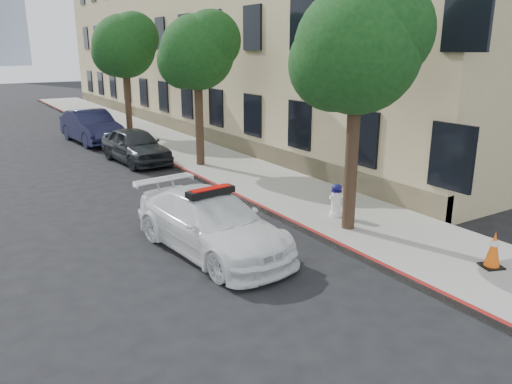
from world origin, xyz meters
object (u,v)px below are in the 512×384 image
object	(u,v)px
traffic_cone	(494,250)
parked_car_mid	(135,145)
parked_car_far	(91,127)
police_car	(211,223)
fire_hydrant	(336,200)

from	to	relation	value
traffic_cone	parked_car_mid	bearing A→B (deg)	100.85
traffic_cone	parked_car_far	bearing A→B (deg)	98.86
police_car	fire_hydrant	size ratio (longest dim) A/B	5.45
traffic_cone	police_car	bearing A→B (deg)	136.00
parked_car_far	traffic_cone	world-z (taller)	parked_car_far
parked_car_mid	police_car	bearing A→B (deg)	-103.99
police_car	traffic_cone	size ratio (longest dim) A/B	6.24
parked_car_mid	parked_car_far	size ratio (longest dim) A/B	0.86
parked_car_mid	traffic_cone	distance (m)	13.62
parked_car_mid	traffic_cone	xyz separation A→B (m)	(2.56, -13.38, -0.15)
fire_hydrant	traffic_cone	xyz separation A→B (m)	(0.54, -4.00, -0.05)
police_car	parked_car_far	bearing A→B (deg)	78.71
parked_car_far	fire_hydrant	xyz separation A→B (m)	(2.35, -14.54, -0.19)
parked_car_mid	parked_car_far	bearing A→B (deg)	89.02
parked_car_mid	traffic_cone	world-z (taller)	parked_car_mid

